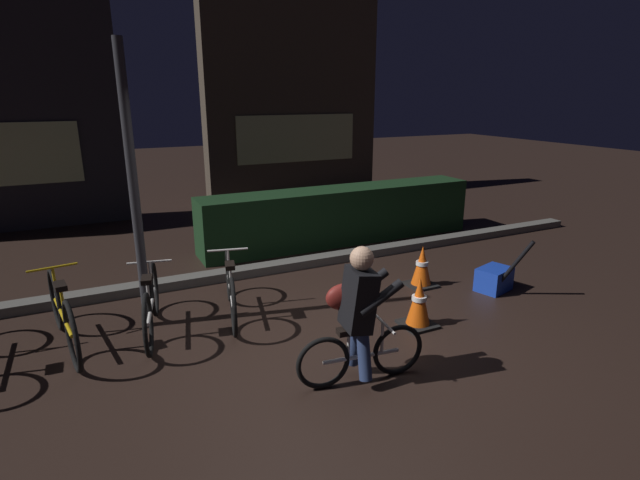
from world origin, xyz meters
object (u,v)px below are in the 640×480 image
object	(u,v)px
street_post	(134,192)
parked_bike_left_mid	(63,315)
parked_bike_center_right	(231,289)
traffic_cone_near	(419,303)
blue_crate	(494,279)
cyclist	(358,315)
parked_bike_center_left	(151,304)
traffic_cone_far	(422,267)
closed_umbrella	(512,268)

from	to	relation	value
street_post	parked_bike_left_mid	world-z (taller)	street_post
street_post	parked_bike_center_right	world-z (taller)	street_post
traffic_cone_near	blue_crate	bearing A→B (deg)	15.03
parked_bike_left_mid	cyclist	distance (m)	2.92
parked_bike_center_left	cyclist	bearing A→B (deg)	-127.62
street_post	traffic_cone_far	bearing A→B (deg)	-6.23
closed_umbrella	parked_bike_center_left	bearing A→B (deg)	-136.19
parked_bike_center_left	parked_bike_center_right	world-z (taller)	parked_bike_center_right
street_post	traffic_cone_far	xyz separation A→B (m)	(3.39, -0.37, -1.21)
traffic_cone_far	cyclist	distance (m)	2.47
parked_bike_left_mid	blue_crate	world-z (taller)	parked_bike_left_mid
parked_bike_center_right	traffic_cone_near	distance (m)	2.09
parked_bike_center_right	closed_umbrella	xyz separation A→B (m)	(3.26, -0.98, 0.05)
street_post	parked_bike_left_mid	size ratio (longest dim) A/B	1.76
parked_bike_center_left	cyclist	world-z (taller)	cyclist
parked_bike_left_mid	traffic_cone_near	distance (m)	3.63
parked_bike_left_mid	parked_bike_center_left	xyz separation A→B (m)	(0.82, -0.05, -0.02)
street_post	traffic_cone_near	world-z (taller)	street_post
cyclist	street_post	bearing A→B (deg)	135.53
parked_bike_center_right	parked_bike_left_mid	bearing A→B (deg)	102.43
street_post	parked_bike_center_left	bearing A→B (deg)	-82.21
traffic_cone_far	blue_crate	size ratio (longest dim) A/B	1.25
parked_bike_left_mid	traffic_cone_far	world-z (taller)	parked_bike_left_mid
parked_bike_center_right	traffic_cone_far	xyz separation A→B (m)	(2.50, -0.20, -0.07)
street_post	parked_bike_left_mid	distance (m)	1.39
parked_bike_left_mid	blue_crate	size ratio (longest dim) A/B	3.80
blue_crate	closed_umbrella	size ratio (longest dim) A/B	0.52
parked_bike_left_mid	traffic_cone_near	bearing A→B (deg)	-117.16
parked_bike_center_right	cyclist	xyz separation A→B (m)	(0.63, -1.76, 0.30)
parked_bike_center_right	traffic_cone_near	world-z (taller)	parked_bike_center_right
traffic_cone_near	cyclist	size ratio (longest dim) A/B	0.45
parked_bike_left_mid	parked_bike_center_left	bearing A→B (deg)	-102.26
parked_bike_center_left	traffic_cone_far	bearing A→B (deg)	-81.22
parked_bike_center_right	street_post	bearing A→B (deg)	91.75
street_post	parked_bike_left_mid	xyz separation A→B (m)	(-0.79, -0.16, -1.12)
parked_bike_center_right	blue_crate	xyz separation A→B (m)	(3.25, -0.73, -0.18)
parked_bike_center_left	traffic_cone_near	world-z (taller)	parked_bike_center_left
parked_bike_center_left	street_post	bearing A→B (deg)	19.27
parked_bike_center_left	traffic_cone_far	world-z (taller)	parked_bike_center_left
street_post	parked_bike_center_left	size ratio (longest dim) A/B	1.92
parked_bike_center_right	closed_umbrella	world-z (taller)	closed_umbrella
street_post	parked_bike_center_right	xyz separation A→B (m)	(0.89, -0.17, -1.15)
traffic_cone_near	street_post	bearing A→B (deg)	153.87
parked_bike_center_right	blue_crate	bearing A→B (deg)	-89.77
street_post	traffic_cone_near	size ratio (longest dim) A/B	5.22
parked_bike_center_left	traffic_cone_near	bearing A→B (deg)	-101.07
traffic_cone_near	blue_crate	size ratio (longest dim) A/B	1.28
parked_bike_center_left	blue_crate	size ratio (longest dim) A/B	3.49
traffic_cone_near	closed_umbrella	world-z (taller)	closed_umbrella
parked_bike_center_right	traffic_cone_far	distance (m)	2.51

